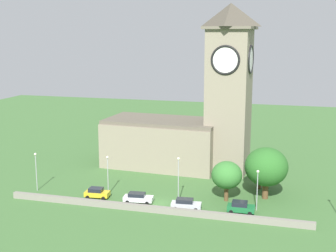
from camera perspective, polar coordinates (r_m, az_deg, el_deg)
The scene contains 14 objects.
ground_plane at distance 89.73m, azimuth 1.62°, elevation -6.29°, with size 200.00×200.00×0.00m, color #3D6633.
church at distance 93.27m, azimuth 2.72°, elevation 0.69°, with size 30.68×14.27×32.99m.
quay_barrier at distance 72.29m, azimuth -2.02°, elevation -10.28°, with size 48.71×0.70×1.04m, color gray.
car_yellow at distance 79.09m, azimuth -8.84°, elevation -8.21°, with size 4.23×2.56×1.72m.
car_white at distance 76.22m, azimuth -3.77°, elevation -8.88°, with size 4.96×2.57×1.64m.
car_silver at distance 73.22m, azimuth 2.23°, elevation -9.68°, with size 4.86×2.38×1.76m.
car_green at distance 72.73m, azimuth 9.03°, elevation -9.94°, with size 4.25×2.41×1.83m.
streetlamp_west_end at distance 83.75m, azimuth -16.12°, elevation -4.74°, with size 0.44×0.44×6.88m.
streetlamp_west_mid at distance 79.17m, azimuth -7.51°, elevation -5.31°, with size 0.44×0.44×6.86m.
streetlamp_central at distance 74.43m, azimuth 1.30°, elevation -5.89°, with size 0.44×0.44×7.76m.
streetlamp_east_mid at distance 73.02m, azimuth 11.08°, elevation -7.01°, with size 0.44×0.44×6.55m.
tree_riverside_east at distance 76.29m, azimuth 7.32°, elevation -6.09°, with size 5.07×5.07×6.73m.
tree_by_tower at distance 83.28m, azimuth 11.35°, elevation -5.02°, with size 5.32×5.32×6.44m.
tree_churchyard at distance 78.14m, azimuth 12.13°, elevation -5.00°, with size 7.18×7.18×8.77m.
Camera 1 is at (20.22, -68.12, 27.08)m, focal length 48.97 mm.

